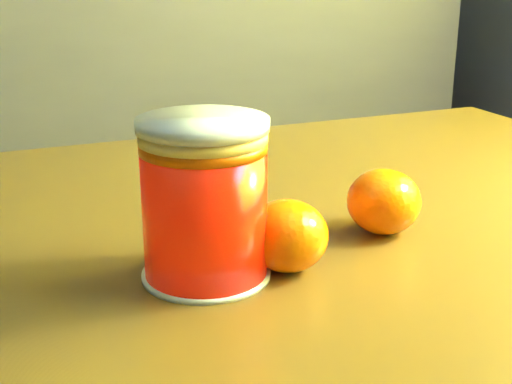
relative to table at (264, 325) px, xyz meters
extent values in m
cube|color=brown|center=(0.00, 0.00, 0.07)|extent=(1.03, 0.78, 0.04)
cylinder|color=#4B2612|center=(0.38, 0.32, -0.29)|extent=(0.05, 0.05, 0.68)
cylinder|color=#FF1B05|center=(-0.06, -0.08, 0.14)|extent=(0.09, 0.09, 0.10)
cylinder|color=#FFD468|center=(-0.06, -0.08, 0.19)|extent=(0.09, 0.09, 0.01)
cylinder|color=silver|center=(-0.06, -0.08, 0.20)|extent=(0.09, 0.09, 0.01)
ellipsoid|color=orange|center=(-0.01, -0.08, 0.12)|extent=(0.08, 0.08, 0.05)
ellipsoid|color=orange|center=(0.09, -0.03, 0.12)|extent=(0.06, 0.06, 0.05)
camera|label=1|loc=(-0.15, -0.53, 0.31)|focal=50.00mm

